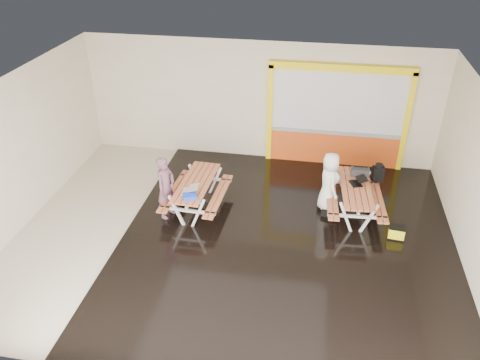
% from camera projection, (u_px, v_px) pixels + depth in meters
% --- Properties ---
extents(room, '(10.02, 8.02, 3.52)m').
position_uv_depth(room, '(233.00, 171.00, 10.26)').
color(room, beige).
rests_on(room, ground).
extents(deck, '(7.50, 7.98, 0.05)m').
position_uv_depth(deck, '(287.00, 242.00, 10.96)').
color(deck, black).
rests_on(deck, room).
extents(kiosk, '(3.88, 0.16, 3.00)m').
position_uv_depth(kiosk, '(337.00, 119.00, 13.42)').
color(kiosk, '#D64E18').
rests_on(kiosk, room).
extents(picnic_table_left, '(1.45, 2.07, 0.81)m').
position_uv_depth(picnic_table_left, '(197.00, 188.00, 11.81)').
color(picnic_table_left, '#C46B43').
rests_on(picnic_table_left, deck).
extents(picnic_table_right, '(1.49, 2.09, 0.80)m').
position_uv_depth(picnic_table_right, '(355.00, 194.00, 11.62)').
color(picnic_table_right, '#C46B43').
rests_on(picnic_table_right, deck).
extents(person_left, '(0.53, 0.66, 1.58)m').
position_uv_depth(person_left, '(166.00, 188.00, 11.41)').
color(person_left, '#694356').
rests_on(person_left, deck).
extents(person_right, '(0.68, 0.86, 1.53)m').
position_uv_depth(person_right, '(329.00, 182.00, 11.66)').
color(person_right, white).
rests_on(person_right, deck).
extents(laptop_left, '(0.43, 0.39, 0.17)m').
position_uv_depth(laptop_left, '(190.00, 190.00, 11.28)').
color(laptop_left, silver).
rests_on(laptop_left, picnic_table_left).
extents(laptop_right, '(0.47, 0.45, 0.16)m').
position_uv_depth(laptop_right, '(358.00, 182.00, 11.62)').
color(laptop_right, black).
rests_on(laptop_right, picnic_table_right).
extents(blue_pouch, '(0.38, 0.33, 0.09)m').
position_uv_depth(blue_pouch, '(190.00, 196.00, 11.07)').
color(blue_pouch, blue).
rests_on(blue_pouch, picnic_table_left).
extents(toolbox, '(0.44, 0.22, 0.26)m').
position_uv_depth(toolbox, '(360.00, 172.00, 11.93)').
color(toolbox, black).
rests_on(toolbox, picnic_table_right).
extents(backpack, '(0.33, 0.25, 0.48)m').
position_uv_depth(backpack, '(378.00, 173.00, 12.26)').
color(backpack, black).
rests_on(backpack, picnic_table_right).
extents(dark_case, '(0.47, 0.39, 0.16)m').
position_uv_depth(dark_case, '(331.00, 212.00, 11.80)').
color(dark_case, black).
rests_on(dark_case, deck).
extents(fluke_bag, '(0.39, 0.28, 0.32)m').
position_uv_depth(fluke_bag, '(396.00, 233.00, 10.95)').
color(fluke_bag, black).
rests_on(fluke_bag, deck).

